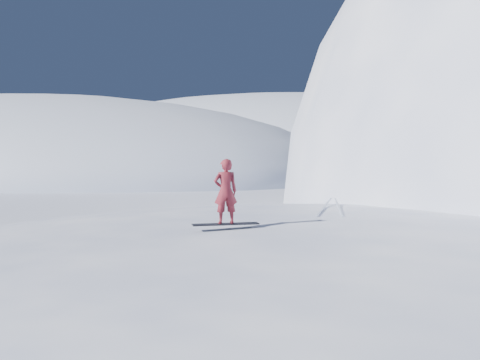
# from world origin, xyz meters

# --- Properties ---
(ground) EXTENTS (400.00, 400.00, 0.00)m
(ground) POSITION_xyz_m (0.00, 0.00, 0.00)
(ground) COLOR white
(ground) RESTS_ON ground
(near_ridge) EXTENTS (36.00, 28.00, 4.80)m
(near_ridge) POSITION_xyz_m (1.00, 3.00, 0.00)
(near_ridge) COLOR white
(near_ridge) RESTS_ON ground
(far_ridge_a) EXTENTS (120.00, 70.00, 28.00)m
(far_ridge_a) POSITION_xyz_m (-70.00, 60.00, 0.00)
(far_ridge_a) COLOR white
(far_ridge_a) RESTS_ON ground
(far_ridge_c) EXTENTS (140.00, 90.00, 36.00)m
(far_ridge_c) POSITION_xyz_m (-40.00, 110.00, 0.00)
(far_ridge_c) COLOR white
(far_ridge_c) RESTS_ON ground
(wind_bumps) EXTENTS (16.00, 14.40, 1.00)m
(wind_bumps) POSITION_xyz_m (-0.56, 2.12, 0.00)
(wind_bumps) COLOR white
(wind_bumps) RESTS_ON ground
(snowboard) EXTENTS (1.60, 1.24, 0.03)m
(snowboard) POSITION_xyz_m (-2.54, -0.29, 2.41)
(snowboard) COLOR black
(snowboard) RESTS_ON near_ridge
(snowboarder) EXTENTS (0.72, 0.67, 1.66)m
(snowboarder) POSITION_xyz_m (-2.54, -0.29, 3.26)
(snowboarder) COLOR maroon
(snowboarder) RESTS_ON snowboard
(board_tracks) EXTENTS (1.66, 5.95, 0.04)m
(board_tracks) POSITION_xyz_m (-1.01, 5.43, 2.42)
(board_tracks) COLOR silver
(board_tracks) RESTS_ON ground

